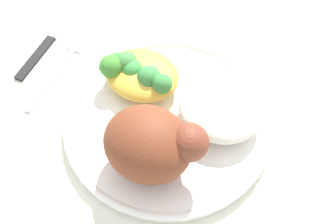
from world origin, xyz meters
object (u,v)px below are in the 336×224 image
Objects in this scene: plate at (168,120)px; fork at (62,65)px; mac_cheese_with_broccoli at (139,73)px; knife at (51,38)px; rice_pile at (221,108)px; roasted_chicken at (152,144)px.

plate is 0.17m from fork.
knife is (-0.15, 0.02, -0.03)m from mac_cheese_with_broccoli.
knife is (-0.21, 0.05, -0.01)m from plate.
plate reaches higher than fork.
plate is 0.06m from rice_pile.
rice_pile is 0.11m from mac_cheese_with_broccoli.
rice_pile is 0.68× the size of fork.
roasted_chicken is 0.74× the size of fork.
plate reaches higher than knife.
plate is 2.63× the size of mac_cheese_with_broccoli.
roasted_chicken reaches higher than plate.
knife is at bearing 140.52° from fork.
plate is 0.08m from roasted_chicken.
roasted_chicken is at bearing -53.92° from mac_cheese_with_broccoli.
plate is at bearing -14.51° from knife.
plate is 1.28× the size of knife.
mac_cheese_with_broccoli is 0.65× the size of fork.
mac_cheese_with_broccoli reaches higher than fork.
roasted_chicken reaches higher than rice_pile.
plate is at bearing -152.90° from rice_pile.
mac_cheese_with_broccoli is at bearing -8.81° from knife.
knife is (-0.04, 0.03, 0.00)m from fork.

